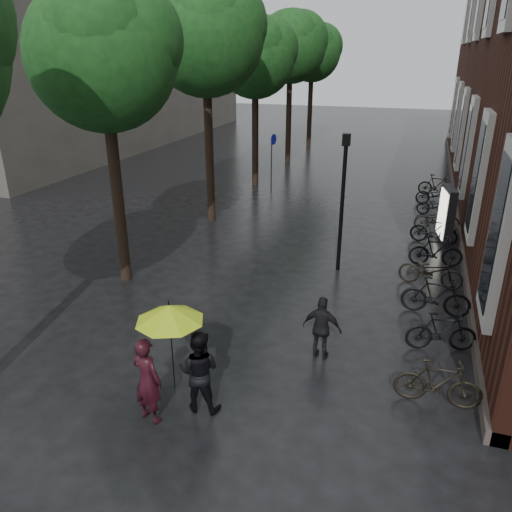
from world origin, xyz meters
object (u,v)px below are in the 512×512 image
at_px(pedestrian_walking, 322,328).
at_px(lamp_post, 343,190).
at_px(person_burgundy, 147,380).
at_px(parked_bicycles, 436,240).
at_px(ad_lightbox, 446,215).
at_px(person_black, 199,371).

distance_m(pedestrian_walking, lamp_post, 5.25).
bearing_deg(lamp_post, person_burgundy, -105.00).
xyz_separation_m(parked_bicycles, lamp_post, (-2.85, -2.39, 2.05)).
bearing_deg(lamp_post, pedestrian_walking, -84.73).
bearing_deg(ad_lightbox, lamp_post, -141.05).
xyz_separation_m(person_burgundy, pedestrian_walking, (2.56, 2.96, -0.12)).
distance_m(person_burgundy, parked_bicycles, 11.40).
xyz_separation_m(person_burgundy, lamp_post, (2.11, 7.87, 1.67)).
xyz_separation_m(person_black, lamp_post, (1.36, 7.30, 1.70)).
bearing_deg(parked_bicycles, person_black, -113.49).
distance_m(pedestrian_walking, ad_lightbox, 8.89).
height_order(pedestrian_walking, ad_lightbox, ad_lightbox).
relative_size(person_black, parked_bicycles, 0.10).
relative_size(person_burgundy, ad_lightbox, 0.86).
bearing_deg(person_burgundy, lamp_post, -89.65).
bearing_deg(ad_lightbox, person_black, -122.26).
distance_m(person_black, pedestrian_walking, 3.00).
height_order(person_black, parked_bicycles, person_black).
relative_size(person_black, ad_lightbox, 0.83).
bearing_deg(ad_lightbox, person_burgundy, -124.41).
bearing_deg(parked_bicycles, ad_lightbox, 76.87).
relative_size(person_black, lamp_post, 0.40).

